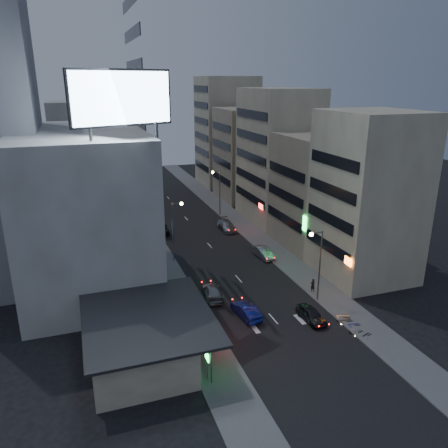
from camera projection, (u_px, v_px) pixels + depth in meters
name	position (u px, v px, depth m)	size (l,w,h in m)	color
ground	(291.00, 340.00, 41.05)	(180.00, 180.00, 0.00)	black
sidewalk_left	(151.00, 242.00, 65.48)	(4.00, 120.00, 0.12)	#4C4C4F
sidewalk_right	(250.00, 231.00, 70.43)	(4.00, 120.00, 0.12)	#4C4C4F
food_court	(139.00, 337.00, 37.92)	(11.00, 13.00, 3.88)	beige
white_building	(85.00, 208.00, 50.90)	(14.00, 24.00, 18.00)	silver
shophouse_near	(367.00, 197.00, 51.98)	(10.00, 11.00, 20.00)	beige
shophouse_mid	(320.00, 191.00, 63.08)	(11.00, 12.00, 16.00)	tan
shophouse_far	(278.00, 156.00, 73.65)	(10.00, 14.00, 22.00)	beige
far_left_a	(88.00, 162.00, 73.49)	(11.00, 10.00, 20.00)	silver
far_left_b	(83.00, 164.00, 85.78)	(12.00, 10.00, 15.00)	gray
far_right_a	(247.00, 154.00, 87.89)	(11.00, 12.00, 18.00)	tan
far_right_b	(227.00, 132.00, 99.66)	(12.00, 12.00, 24.00)	beige
billboard	(122.00, 98.00, 39.17)	(9.52, 3.75, 6.20)	#595B60
street_lamp_right_near	(317.00, 256.00, 46.58)	(1.60, 0.44, 8.02)	#595B60
street_lamp_left	(175.00, 223.00, 57.28)	(1.60, 0.44, 8.02)	#595B60
street_lamp_right_far	(218.00, 186.00, 77.09)	(1.60, 0.44, 8.02)	#595B60
parked_car_right_near	(311.00, 315.00, 44.09)	(1.63, 4.05, 1.38)	#252428
parked_car_right_mid	(263.00, 252.00, 59.89)	(1.51, 4.34, 1.43)	#A4A7AC
parked_car_left	(161.00, 229.00, 69.62)	(2.20, 4.78, 1.33)	#222327
parked_car_right_far	(226.00, 225.00, 70.86)	(2.16, 5.30, 1.54)	#96979D
road_car_blue	(246.00, 311.00, 44.77)	(1.52, 4.37, 1.44)	navy
road_car_silver	(213.00, 292.00, 48.83)	(1.96, 4.82, 1.40)	gray
person	(313.00, 285.00, 49.94)	(0.57, 0.38, 1.57)	black
scooter_black_a	(368.00, 328.00, 41.87)	(1.61, 0.54, 0.98)	black
scooter_silver_a	(360.00, 325.00, 42.39)	(1.67, 0.56, 1.02)	#A8A9B0
scooter_blue	(359.00, 318.00, 43.48)	(1.72, 0.57, 1.05)	navy
scooter_black_b	(351.00, 314.00, 44.21)	(1.85, 0.62, 1.13)	black
scooter_silver_b	(350.00, 310.00, 44.82)	(1.95, 0.65, 1.19)	#B7B9BF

